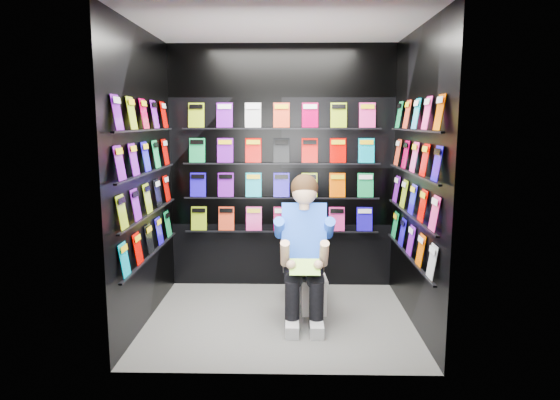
{
  "coord_description": "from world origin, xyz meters",
  "views": [
    {
      "loc": [
        0.1,
        -4.34,
        1.8
      ],
      "look_at": [
        0.0,
        0.15,
        1.09
      ],
      "focal_mm": 32.0,
      "sensor_mm": 36.0,
      "label": 1
    }
  ],
  "objects": [
    {
      "name": "ceiling",
      "position": [
        0.0,
        0.0,
        2.6
      ],
      "size": [
        2.4,
        2.4,
        0.0
      ],
      "primitive_type": "plane",
      "color": "white",
      "rests_on": "floor"
    },
    {
      "name": "longbox_lid",
      "position": [
        0.31,
        0.27,
        0.32
      ],
      "size": [
        0.27,
        0.45,
        0.03
      ],
      "primitive_type": "cube",
      "rotation": [
        0.0,
        0.0,
        0.06
      ],
      "color": "white",
      "rests_on": "longbox"
    },
    {
      "name": "comics_left",
      "position": [
        -1.17,
        0.0,
        1.31
      ],
      "size": [
        0.06,
        1.7,
        1.37
      ],
      "primitive_type": null,
      "color": "#C70500",
      "rests_on": "wall_left"
    },
    {
      "name": "held_comic",
      "position": [
        0.22,
        -0.27,
        0.58
      ],
      "size": [
        0.26,
        0.15,
        0.11
      ],
      "primitive_type": "cube",
      "rotation": [
        -0.96,
        0.0,
        -0.0
      ],
      "color": "green",
      "rests_on": "reader"
    },
    {
      "name": "floor",
      "position": [
        0.0,
        0.0,
        0.0
      ],
      "size": [
        2.4,
        2.4,
        0.0
      ],
      "primitive_type": "plane",
      "color": "#5D5D5A",
      "rests_on": "ground"
    },
    {
      "name": "wall_left",
      "position": [
        -1.2,
        0.0,
        1.3
      ],
      "size": [
        0.04,
        2.0,
        2.6
      ],
      "primitive_type": "cube",
      "color": "black",
      "rests_on": "floor"
    },
    {
      "name": "wall_front",
      "position": [
        0.0,
        -1.0,
        1.3
      ],
      "size": [
        2.4,
        0.04,
        2.6
      ],
      "primitive_type": "cube",
      "color": "black",
      "rests_on": "floor"
    },
    {
      "name": "comics_right",
      "position": [
        1.17,
        0.0,
        1.31
      ],
      "size": [
        0.06,
        1.7,
        1.37
      ],
      "primitive_type": null,
      "color": "#C70500",
      "rests_on": "wall_right"
    },
    {
      "name": "wall_back",
      "position": [
        0.0,
        1.0,
        1.3
      ],
      "size": [
        2.4,
        0.04,
        2.6
      ],
      "primitive_type": "cube",
      "color": "black",
      "rests_on": "floor"
    },
    {
      "name": "reader",
      "position": [
        0.22,
        0.08,
        0.79
      ],
      "size": [
        0.55,
        0.8,
        1.46
      ],
      "primitive_type": null,
      "rotation": [
        0.0,
        0.0,
        -0.0
      ],
      "color": "blue",
      "rests_on": "toilet"
    },
    {
      "name": "toilet",
      "position": [
        0.22,
        0.46,
        0.37
      ],
      "size": [
        0.42,
        0.75,
        0.73
      ],
      "primitive_type": "imported",
      "rotation": [
        0.0,
        0.0,
        3.14
      ],
      "color": "white",
      "rests_on": "floor"
    },
    {
      "name": "comics_back",
      "position": [
        0.0,
        0.97,
        1.31
      ],
      "size": [
        2.1,
        0.06,
        1.37
      ],
      "primitive_type": null,
      "color": "#C70500",
      "rests_on": "wall_back"
    },
    {
      "name": "longbox",
      "position": [
        0.31,
        0.27,
        0.15
      ],
      "size": [
        0.25,
        0.42,
        0.31
      ],
      "primitive_type": "cube",
      "rotation": [
        0.0,
        0.0,
        0.06
      ],
      "color": "white",
      "rests_on": "floor"
    },
    {
      "name": "wall_right",
      "position": [
        1.2,
        0.0,
        1.3
      ],
      "size": [
        0.04,
        2.0,
        2.6
      ],
      "primitive_type": "cube",
      "color": "black",
      "rests_on": "floor"
    }
  ]
}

